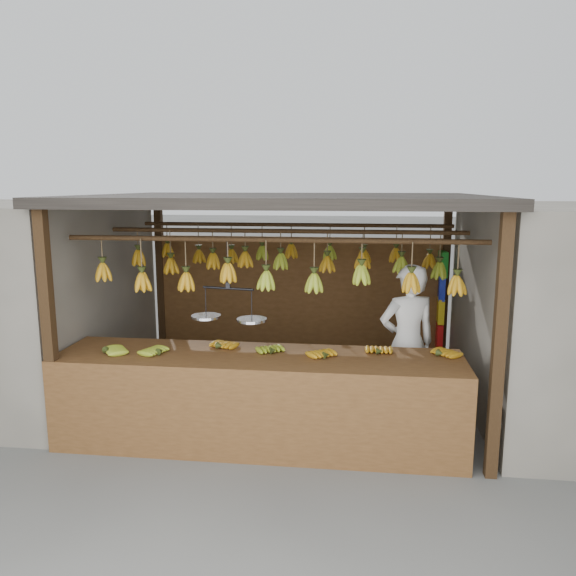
# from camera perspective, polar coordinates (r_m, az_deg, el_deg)

# --- Properties ---
(ground) EXTENTS (80.00, 80.00, 0.00)m
(ground) POSITION_cam_1_polar(r_m,az_deg,el_deg) (6.74, -0.32, -11.40)
(ground) COLOR #5B5B57
(stall) EXTENTS (4.30, 3.30, 2.40)m
(stall) POSITION_cam_1_polar(r_m,az_deg,el_deg) (6.60, 0.03, 5.78)
(stall) COLOR #301E0F
(stall) RESTS_ON ground
(counter) EXTENTS (3.91, 0.89, 0.96)m
(counter) POSITION_cam_1_polar(r_m,az_deg,el_deg) (5.36, -3.19, -9.10)
(counter) COLOR brown
(counter) RESTS_ON ground
(hanging_bananas) EXTENTS (3.61, 2.26, 0.40)m
(hanging_bananas) POSITION_cam_1_polar(r_m,az_deg,el_deg) (6.32, -0.31, 2.42)
(hanging_bananas) COLOR #C18414
(hanging_bananas) RESTS_ON ground
(balance_scale) EXTENTS (0.76, 0.36, 0.79)m
(balance_scale) POSITION_cam_1_polar(r_m,az_deg,el_deg) (5.49, -6.05, -2.68)
(balance_scale) COLOR black
(balance_scale) RESTS_ON ground
(vendor) EXTENTS (0.72, 0.58, 1.70)m
(vendor) POSITION_cam_1_polar(r_m,az_deg,el_deg) (6.10, 12.02, -5.54)
(vendor) COLOR white
(vendor) RESTS_ON ground
(bag_bundles) EXTENTS (0.08, 0.26, 1.32)m
(bag_bundles) POSITION_cam_1_polar(r_m,az_deg,el_deg) (7.79, 15.29, -1.15)
(bag_bundles) COLOR #199926
(bag_bundles) RESTS_ON ground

